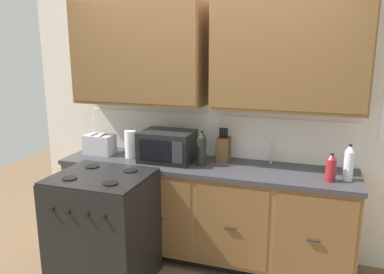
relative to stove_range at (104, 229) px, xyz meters
name	(u,v)px	position (x,y,z in m)	size (l,w,h in m)	color
ground_plane	(193,273)	(0.67, 0.33, -0.47)	(8.00, 8.00, 0.00)	brown
wall_unit	(211,78)	(0.68, 0.83, 1.19)	(3.82, 0.40, 2.59)	white
counter_run	(204,210)	(0.67, 0.63, 0.00)	(2.65, 0.64, 0.91)	black
stove_range	(104,229)	(0.00, 0.00, 0.00)	(0.76, 0.68, 0.95)	black
microwave	(167,146)	(0.32, 0.63, 0.58)	(0.48, 0.37, 0.28)	black
toaster	(100,144)	(-0.40, 0.64, 0.54)	(0.28, 0.18, 0.19)	#B7B7BC
knife_block	(223,148)	(0.81, 0.80, 0.56)	(0.11, 0.14, 0.31)	brown
sink_faucet	(271,153)	(1.24, 0.84, 0.54)	(0.02, 0.02, 0.20)	#B2B5BA
paper_towel_roll	(131,144)	(-0.05, 0.63, 0.57)	(0.12, 0.12, 0.26)	white
bottle_clear	(349,163)	(1.87, 0.58, 0.58)	(0.08, 0.08, 0.29)	silver
bottle_dark	(202,149)	(0.66, 0.59, 0.60)	(0.08, 0.08, 0.32)	black
bottle_red	(331,168)	(1.74, 0.51, 0.55)	(0.08, 0.08, 0.23)	maroon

